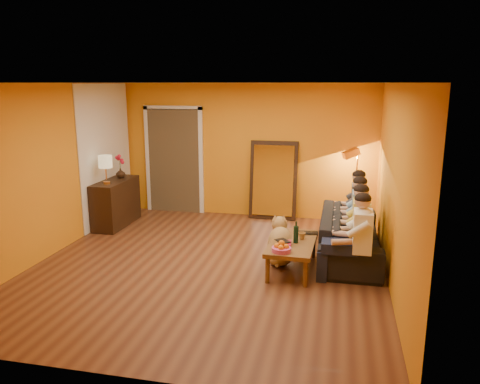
% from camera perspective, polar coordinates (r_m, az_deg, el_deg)
% --- Properties ---
extents(room_shell, '(5.00, 5.50, 2.60)m').
position_cam_1_polar(room_shell, '(6.92, -3.06, 2.32)').
color(room_shell, brown).
rests_on(room_shell, ground).
extents(white_accent, '(0.02, 1.90, 2.58)m').
position_cam_1_polar(white_accent, '(9.11, -16.01, 4.45)').
color(white_accent, white).
rests_on(white_accent, wall_left).
extents(doorway_recess, '(1.06, 0.30, 2.10)m').
position_cam_1_polar(doorway_recess, '(9.72, -7.78, 3.87)').
color(doorway_recess, '#3F2D19').
rests_on(doorway_recess, floor).
extents(door_jamb_left, '(0.08, 0.06, 2.20)m').
position_cam_1_polar(door_jamb_left, '(9.82, -11.15, 3.83)').
color(door_jamb_left, white).
rests_on(door_jamb_left, wall_back).
extents(door_jamb_right, '(0.08, 0.06, 2.20)m').
position_cam_1_polar(door_jamb_right, '(9.43, -4.76, 3.66)').
color(door_jamb_right, white).
rests_on(door_jamb_right, wall_back).
extents(door_header, '(1.22, 0.06, 0.08)m').
position_cam_1_polar(door_header, '(9.50, -8.23, 10.13)').
color(door_header, white).
rests_on(door_header, wall_back).
extents(mirror_frame, '(0.92, 0.27, 1.51)m').
position_cam_1_polar(mirror_frame, '(9.09, 4.09, 1.45)').
color(mirror_frame, black).
rests_on(mirror_frame, floor).
extents(mirror_glass, '(0.78, 0.21, 1.35)m').
position_cam_1_polar(mirror_glass, '(9.05, 4.05, 1.40)').
color(mirror_glass, white).
rests_on(mirror_glass, mirror_frame).
extents(sideboard, '(0.44, 1.18, 0.85)m').
position_cam_1_polar(sideboard, '(8.99, -14.88, -1.28)').
color(sideboard, black).
rests_on(sideboard, floor).
extents(table_lamp, '(0.24, 0.24, 0.51)m').
position_cam_1_polar(table_lamp, '(8.59, -16.04, 2.63)').
color(table_lamp, beige).
rests_on(table_lamp, sideboard).
extents(sofa, '(2.25, 0.88, 0.66)m').
position_cam_1_polar(sofa, '(7.40, 13.24, -5.08)').
color(sofa, black).
rests_on(sofa, floor).
extents(coffee_table, '(0.66, 1.24, 0.42)m').
position_cam_1_polar(coffee_table, '(6.74, 6.37, -7.68)').
color(coffee_table, brown).
rests_on(coffee_table, floor).
extents(floor_lamp, '(0.36, 0.32, 1.44)m').
position_cam_1_polar(floor_lamp, '(8.68, 13.93, 0.26)').
color(floor_lamp, '#D38D3E').
rests_on(floor_lamp, floor).
extents(dog, '(0.59, 0.71, 0.71)m').
position_cam_1_polar(dog, '(6.89, 4.93, -5.89)').
color(dog, tan).
rests_on(dog, floor).
extents(person_far_left, '(0.70, 0.44, 1.22)m').
position_cam_1_polar(person_far_left, '(6.36, 14.65, -5.50)').
color(person_far_left, white).
rests_on(person_far_left, sofa).
extents(person_mid_left, '(0.70, 0.44, 1.22)m').
position_cam_1_polar(person_mid_left, '(6.89, 14.49, -4.06)').
color(person_mid_left, '#DFC44A').
rests_on(person_mid_left, sofa).
extents(person_mid_right, '(0.70, 0.44, 1.22)m').
position_cam_1_polar(person_mid_right, '(7.41, 14.35, -2.82)').
color(person_mid_right, '#82AACA').
rests_on(person_mid_right, sofa).
extents(person_far_right, '(0.70, 0.44, 1.22)m').
position_cam_1_polar(person_far_right, '(7.95, 14.23, -1.75)').
color(person_far_right, '#37383D').
rests_on(person_far_right, sofa).
extents(fruit_bowl, '(0.26, 0.26, 0.16)m').
position_cam_1_polar(fruit_bowl, '(6.23, 5.08, -6.57)').
color(fruit_bowl, '#CF498C').
rests_on(fruit_bowl, coffee_table).
extents(wine_bottle, '(0.07, 0.07, 0.31)m').
position_cam_1_polar(wine_bottle, '(6.57, 6.84, -4.88)').
color(wine_bottle, black).
rests_on(wine_bottle, coffee_table).
extents(tumbler, '(0.12, 0.12, 0.10)m').
position_cam_1_polar(tumbler, '(6.76, 7.55, -5.32)').
color(tumbler, '#B27F3F').
rests_on(tumbler, coffee_table).
extents(laptop, '(0.34, 0.24, 0.03)m').
position_cam_1_polar(laptop, '(6.98, 8.19, -5.05)').
color(laptop, black).
rests_on(laptop, coffee_table).
extents(book_lower, '(0.18, 0.24, 0.02)m').
position_cam_1_polar(book_lower, '(6.50, 4.64, -6.37)').
color(book_lower, black).
rests_on(book_lower, coffee_table).
extents(book_mid, '(0.19, 0.25, 0.02)m').
position_cam_1_polar(book_mid, '(6.50, 4.75, -6.18)').
color(book_mid, red).
rests_on(book_mid, book_lower).
extents(book_upper, '(0.24, 0.25, 0.02)m').
position_cam_1_polar(book_upper, '(6.48, 4.64, -6.08)').
color(book_upper, black).
rests_on(book_upper, book_mid).
extents(vase, '(0.17, 0.17, 0.18)m').
position_cam_1_polar(vase, '(9.10, -14.36, 2.24)').
color(vase, black).
rests_on(vase, sideboard).
extents(flowers, '(0.17, 0.17, 0.45)m').
position_cam_1_polar(flowers, '(9.06, -14.45, 3.82)').
color(flowers, red).
rests_on(flowers, vase).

